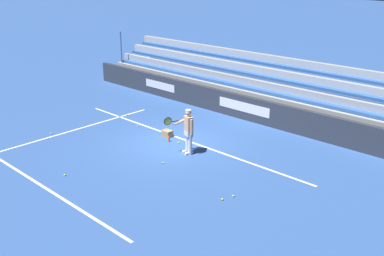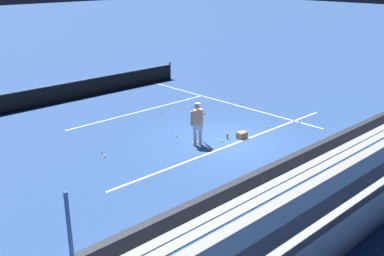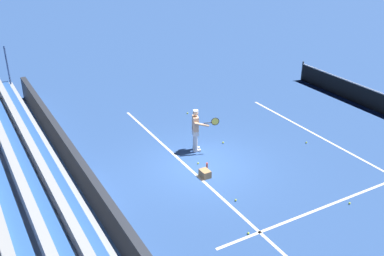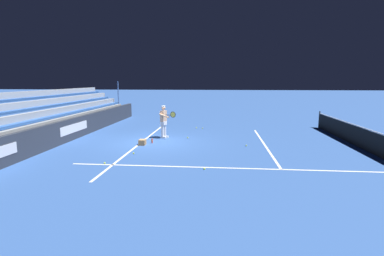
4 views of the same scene
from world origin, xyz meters
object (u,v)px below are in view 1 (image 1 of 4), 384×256
object	(u,v)px
tennis_ball_midcourt	(179,143)
tennis_ball_far_right	(138,126)
tennis_ball_near_player	(233,196)
tennis_ball_on_baseline	(127,115)
tennis_player	(188,131)
tennis_ball_toward_net	(163,163)
water_bottle	(169,139)
tennis_ball_by_box	(222,199)
tennis_ball_far_left	(65,175)
ball_box_cardboard	(167,133)
tennis_ball_stray_back	(51,133)

from	to	relation	value
tennis_ball_midcourt	tennis_ball_far_right	bearing A→B (deg)	-3.18
tennis_ball_near_player	tennis_ball_on_baseline	distance (m)	8.92
tennis_player	tennis_ball_toward_net	size ratio (longest dim) A/B	25.98
water_bottle	tennis_ball_toward_net	bearing A→B (deg)	130.67
tennis_ball_by_box	water_bottle	distance (m)	5.08
tennis_ball_toward_net	tennis_ball_by_box	bearing A→B (deg)	169.70
tennis_ball_far_left	tennis_ball_midcourt	world-z (taller)	same
ball_box_cardboard	tennis_ball_stray_back	bearing A→B (deg)	40.41
tennis_player	tennis_ball_by_box	distance (m)	3.80
tennis_ball_near_player	water_bottle	xyz separation A→B (m)	(4.70, -1.79, 0.08)
ball_box_cardboard	tennis_ball_by_box	bearing A→B (deg)	153.25
ball_box_cardboard	tennis_ball_on_baseline	xyz separation A→B (m)	(3.33, -0.54, -0.10)
tennis_ball_midcourt	tennis_player	bearing A→B (deg)	154.34
tennis_ball_far_left	tennis_ball_by_box	bearing A→B (deg)	-154.30
tennis_ball_midcourt	water_bottle	xyz separation A→B (m)	(0.42, 0.12, 0.08)
tennis_ball_far_right	tennis_ball_stray_back	bearing A→B (deg)	57.69
tennis_ball_far_left	water_bottle	xyz separation A→B (m)	(-0.29, -4.53, 0.08)
tennis_player	tennis_ball_midcourt	bearing A→B (deg)	-25.66
tennis_ball_stray_back	tennis_ball_near_player	bearing A→B (deg)	-173.61
tennis_ball_midcourt	ball_box_cardboard	bearing A→B (deg)	-15.06
tennis_ball_far_left	tennis_ball_by_box	world-z (taller)	same
ball_box_cardboard	tennis_ball_near_player	size ratio (longest dim) A/B	6.06
tennis_ball_midcourt	tennis_ball_near_player	bearing A→B (deg)	155.85
tennis_ball_near_player	tennis_ball_on_baseline	world-z (taller)	same
tennis_ball_toward_net	water_bottle	xyz separation A→B (m)	(1.38, -1.60, 0.08)
tennis_ball_near_player	tennis_ball_by_box	world-z (taller)	same
tennis_ball_near_player	tennis_ball_by_box	bearing A→B (deg)	73.99
water_bottle	tennis_ball_on_baseline	bearing A→B (deg)	-13.40
tennis_ball_near_player	tennis_ball_toward_net	size ratio (longest dim) A/B	1.00
ball_box_cardboard	tennis_ball_midcourt	xyz separation A→B (m)	(-0.89, 0.24, -0.10)
tennis_ball_by_box	tennis_ball_stray_back	bearing A→B (deg)	3.94
tennis_ball_far_right	tennis_ball_toward_net	distance (m)	4.07
tennis_ball_far_left	tennis_ball_midcourt	size ratio (longest dim) A/B	1.00
tennis_player	tennis_ball_stray_back	world-z (taller)	tennis_player
tennis_ball_far_left	tennis_ball_midcourt	distance (m)	4.71
tennis_ball_stray_back	tennis_ball_by_box	xyz separation A→B (m)	(-8.76, -0.60, 0.00)
tennis_ball_near_player	ball_box_cardboard	bearing A→B (deg)	-22.66
water_bottle	ball_box_cardboard	bearing A→B (deg)	-37.77
tennis_ball_far_right	tennis_ball_toward_net	size ratio (longest dim) A/B	1.00
tennis_ball_midcourt	water_bottle	world-z (taller)	water_bottle
tennis_player	tennis_ball_on_baseline	bearing A→B (deg)	-13.47
tennis_ball_on_baseline	tennis_ball_midcourt	bearing A→B (deg)	169.53
tennis_player	tennis_ball_far_right	size ratio (longest dim) A/B	25.98
ball_box_cardboard	tennis_ball_near_player	bearing A→B (deg)	157.34
tennis_ball_far_right	tennis_ball_near_player	xyz separation A→B (m)	(-6.94, 2.07, 0.00)
tennis_ball_midcourt	tennis_ball_toward_net	xyz separation A→B (m)	(-0.95, 1.73, 0.00)
ball_box_cardboard	tennis_ball_by_box	size ratio (longest dim) A/B	6.06
ball_box_cardboard	tennis_ball_toward_net	world-z (taller)	ball_box_cardboard
water_bottle	tennis_ball_far_left	bearing A→B (deg)	86.38
tennis_player	water_bottle	size ratio (longest dim) A/B	7.80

